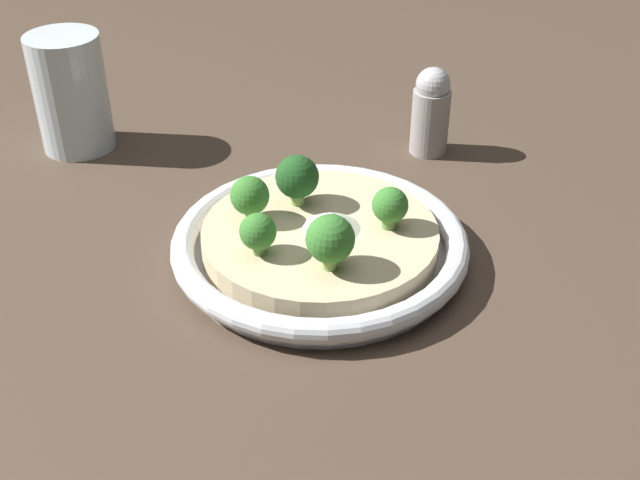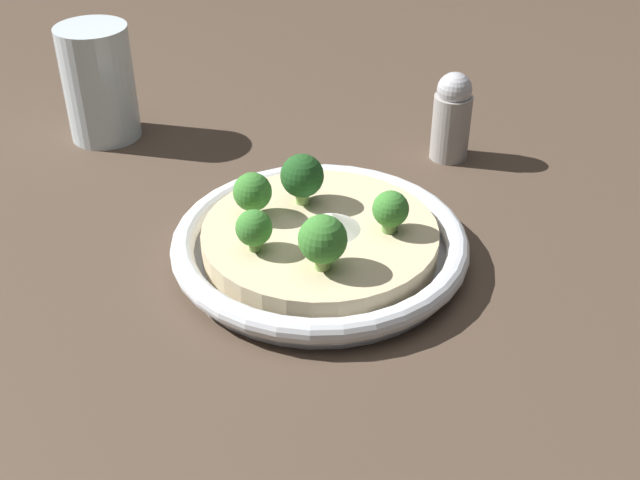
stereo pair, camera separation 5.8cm
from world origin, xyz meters
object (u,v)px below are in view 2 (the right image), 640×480
Objects in this scene: broccoli_left at (391,208)px; broccoli_right at (254,229)px; broccoli_back at (323,240)px; drinking_glass at (99,83)px; broccoli_front_right at (252,192)px; pepper_shaker at (452,116)px; broccoli_front at (302,177)px; risotto_bowl at (320,243)px.

broccoli_right is at bearing 18.89° from broccoli_left.
drinking_glass reaches higher than broccoli_back.
broccoli_back is 0.06m from broccoli_right.
broccoli_right is at bearing 98.54° from broccoli_front_right.
broccoli_right is (-0.01, 0.05, -0.00)m from broccoli_front_right.
broccoli_front_right is 0.25m from pepper_shaker.
broccoli_front reaches higher than broccoli_front_right.
broccoli_right is at bearing 52.54° from pepper_shaker.
risotto_bowl is 7.08× the size of broccoli_right.
broccoli_right is (0.03, 0.07, -0.01)m from broccoli_front.
pepper_shaker is (-0.12, -0.19, 0.03)m from risotto_bowl.
risotto_bowl is 0.07m from broccoli_left.
broccoli_left is (-0.08, 0.04, -0.01)m from broccoli_front.
broccoli_front is (-0.04, -0.02, 0.00)m from broccoli_front_right.
drinking_glass is (0.19, -0.20, 0.01)m from broccoli_front_right.
broccoli_back is at bearing 95.45° from risotto_bowl.
risotto_bowl is at bearing 57.39° from pepper_shaker.
pepper_shaker is at bearing 175.58° from drinking_glass.
pepper_shaker is at bearing -135.91° from broccoli_front_right.
broccoli_front_right is 0.28m from drinking_glass.
broccoli_front_right is at bearing -48.92° from broccoli_back.
broccoli_front_right is 1.12× the size of broccoli_right.
pepper_shaker is (-0.37, 0.03, -0.01)m from drinking_glass.
drinking_glass reaches higher than broccoli_front_right.
risotto_bowl is 6.31× the size of broccoli_front_right.
risotto_bowl is 0.07m from broccoli_right.
broccoli_left is 0.30× the size of drinking_glass.
broccoli_right is at bearing 66.47° from broccoli_front.
broccoli_front_right is 0.10m from broccoli_back.
broccoli_left is 0.39× the size of pepper_shaker.
broccoli_left reaches higher than risotto_bowl.
broccoli_left is at bearing 153.61° from broccoli_front.
broccoli_right is 0.29× the size of drinking_glass.
broccoli_front is 1.29× the size of broccoli_right.
broccoli_left is at bearing -176.94° from risotto_bowl.
broccoli_front is at bearing -26.39° from broccoli_left.
pepper_shaker is (-0.17, -0.23, -0.01)m from broccoli_right.
broccoli_back is (-0.06, 0.07, 0.00)m from broccoli_front_right.
broccoli_front_right is 0.12m from broccoli_left.
pepper_shaker reaches higher than broccoli_left.
broccoli_back reaches higher than broccoli_right.
broccoli_front_right reaches higher than broccoli_right.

